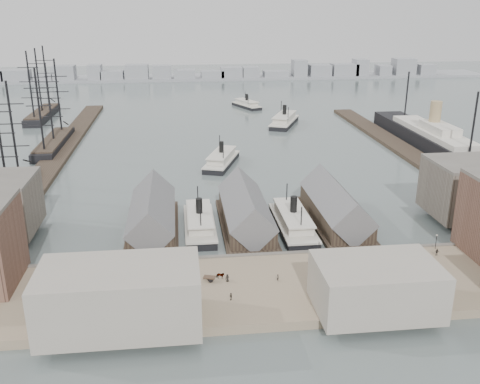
{
  "coord_description": "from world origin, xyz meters",
  "views": [
    {
      "loc": [
        -17.85,
        -122.06,
        60.02
      ],
      "look_at": [
        0.0,
        30.0,
        6.0
      ],
      "focal_mm": 40.0,
      "sensor_mm": 36.0,
      "label": 1
    }
  ],
  "objects": [
    {
      "name": "lamp_post_far_e",
      "position": [
        45.0,
        -7.0,
        4.71
      ],
      "size": [
        0.44,
        0.44,
        3.92
      ],
      "color": "black",
      "rests_on": "quay"
    },
    {
      "name": "far_shore",
      "position": [
        -2.07,
        334.14,
        3.91
      ],
      "size": [
        500.0,
        40.0,
        15.72
      ],
      "color": "gray",
      "rests_on": "ground"
    },
    {
      "name": "lamp_post_near_e",
      "position": [
        15.0,
        -7.0,
        4.71
      ],
      "size": [
        0.44,
        0.44,
        3.92
      ],
      "color": "black",
      "rests_on": "quay"
    },
    {
      "name": "pedestrian_4",
      "position": [
        -8.39,
        -17.63,
        2.89
      ],
      "size": [
        1.03,
        0.89,
        1.77
      ],
      "primitive_type": "imported",
      "rotation": [
        0.0,
        0.0,
        3.61
      ],
      "color": "black",
      "rests_on": "quay"
    },
    {
      "name": "horse_cart_center",
      "position": [
        -10.59,
        -16.49,
        2.83
      ],
      "size": [
        5.0,
        2.62,
        1.64
      ],
      "rotation": [
        0.0,
        0.0,
        1.26
      ],
      "color": "black",
      "rests_on": "quay"
    },
    {
      "name": "ferry_docked_east",
      "position": [
        13.0,
        13.37,
        2.47
      ],
      "size": [
        8.87,
        29.57,
        10.56
      ],
      "color": "black",
      "rests_on": "ground"
    },
    {
      "name": "pedestrian_5",
      "position": [
        2.75,
        -18.65,
        2.81
      ],
      "size": [
        0.48,
        0.62,
        1.62
      ],
      "primitive_type": "imported",
      "rotation": [
        0.0,
        0.0,
        1.65
      ],
      "color": "black",
      "rests_on": "quay"
    },
    {
      "name": "ferry_shed_east",
      "position": [
        26.0,
        16.88,
        4.64
      ],
      "size": [
        14.0,
        42.0,
        12.6
      ],
      "color": "#2D231C",
      "rests_on": "ground"
    },
    {
      "name": "sailing_ship_far",
      "position": [
        -92.48,
        182.27,
        2.73
      ],
      "size": [
        9.21,
        51.14,
        37.84
      ],
      "color": "black",
      "rests_on": "ground"
    },
    {
      "name": "pedestrian_8",
      "position": [
        43.59,
        -10.65,
        2.89
      ],
      "size": [
        1.12,
        0.68,
        1.79
      ],
      "primitive_type": "imported",
      "rotation": [
        0.0,
        0.0,
        2.9
      ],
      "color": "black",
      "rests_on": "quay"
    },
    {
      "name": "ferry_open_far",
      "position": [
        24.16,
        200.91,
        2.06
      ],
      "size": [
        16.58,
        25.46,
        8.77
      ],
      "rotation": [
        0.0,
        0.0,
        0.41
      ],
      "color": "black",
      "rests_on": "ground"
    },
    {
      "name": "quay",
      "position": [
        0.0,
        -20.0,
        1.0
      ],
      "size": [
        180.0,
        30.0,
        2.0
      ],
      "primitive_type": "cube",
      "color": "#826F57",
      "rests_on": "ground"
    },
    {
      "name": "ferry_open_mid",
      "position": [
        37.22,
        148.65,
        2.63
      ],
      "size": [
        21.2,
        32.63,
        11.24
      ],
      "rotation": [
        0.0,
        0.0,
        -0.41
      ],
      "color": "black",
      "rests_on": "ground"
    },
    {
      "name": "pedestrian_0",
      "position": [
        -48.59,
        -12.4,
        2.82
      ],
      "size": [
        0.59,
        0.7,
        1.64
      ],
      "primitive_type": "imported",
      "rotation": [
        0.0,
        0.0,
        4.43
      ],
      "color": "black",
      "rests_on": "quay"
    },
    {
      "name": "pedestrian_2",
      "position": [
        -16.76,
        -8.0,
        2.81
      ],
      "size": [
        1.1,
        0.71,
        1.61
      ],
      "primitive_type": "imported",
      "rotation": [
        0.0,
        0.0,
        0.11
      ],
      "color": "black",
      "rests_on": "quay"
    },
    {
      "name": "ferry_docked_west",
      "position": [
        -13.0,
        16.34,
        2.34
      ],
      "size": [
        8.39,
        27.95,
        9.98
      ],
      "color": "black",
      "rests_on": "ground"
    },
    {
      "name": "tram",
      "position": [
        33.86,
        -18.86,
        3.89
      ],
      "size": [
        4.25,
        10.65,
        3.69
      ],
      "rotation": [
        0.0,
        0.0,
        -0.15
      ],
      "color": "black",
      "rests_on": "quay"
    },
    {
      "name": "east_wharf",
      "position": [
        78.0,
        90.0,
        0.8
      ],
      "size": [
        10.0,
        180.0,
        1.6
      ],
      "primitive_type": "cube",
      "color": "#2D231C",
      "rests_on": "ground"
    },
    {
      "name": "pedestrian_6",
      "position": [
        18.62,
        -11.91,
        2.79
      ],
      "size": [
        0.74,
        0.87,
        1.58
      ],
      "primitive_type": "imported",
      "rotation": [
        0.0,
        0.0,
        1.37
      ],
      "color": "black",
      "rests_on": "quay"
    },
    {
      "name": "seawall",
      "position": [
        0.0,
        -5.2,
        1.15
      ],
      "size": [
        180.0,
        1.2,
        2.3
      ],
      "primitive_type": "cube",
      "color": "#59544C",
      "rests_on": "ground"
    },
    {
      "name": "horse_cart_right",
      "position": [
        17.67,
        -22.86,
        2.81
      ],
      "size": [
        4.75,
        3.61,
        1.61
      ],
      "rotation": [
        0.0,
        0.0,
        2.09
      ],
      "color": "black",
      "rests_on": "quay"
    },
    {
      "name": "street_bldg_center",
      "position": [
        20.0,
        -32.0,
        7.0
      ],
      "size": [
        24.0,
        16.0,
        10.0
      ],
      "primitive_type": "cube",
      "color": "gray",
      "rests_on": "quay"
    },
    {
      "name": "ferry_open_near",
      "position": [
        -1.49,
        79.57,
        2.36
      ],
      "size": [
        17.13,
        29.37,
        10.05
      ],
      "rotation": [
        0.0,
        0.0,
        -0.33
      ],
      "color": "black",
      "rests_on": "ground"
    },
    {
      "name": "west_wharf",
      "position": [
        -68.0,
        100.0,
        0.8
      ],
      "size": [
        10.0,
        220.0,
        1.6
      ],
      "primitive_type": "cube",
      "color": "#2D231C",
      "rests_on": "ground"
    },
    {
      "name": "ferry_shed_center",
      "position": [
        0.0,
        16.88,
        4.64
      ],
      "size": [
        14.0,
        42.0,
        12.6
      ],
      "color": "#2D231C",
      "rests_on": "ground"
    },
    {
      "name": "ferry_shed_west",
      "position": [
        -26.0,
        16.88,
        4.64
      ],
      "size": [
        14.0,
        42.0,
        12.6
      ],
      "color": "#2D231C",
      "rests_on": "ground"
    },
    {
      "name": "sailing_ship_near",
      "position": [
        -74.27,
        43.98,
        2.64
      ],
      "size": [
        8.75,
        60.29,
        35.98
      ],
      "color": "black",
      "rests_on": "ground"
    },
    {
      "name": "ocean_steamer",
      "position": [
        92.0,
        93.67,
        4.49
      ],
      "size": [
        14.28,
        104.36,
        20.87
      ],
      "color": "black",
      "rests_on": "ground"
    },
    {
      "name": "horse_cart_left",
      "position": [
        -47.76,
        -18.45,
        2.76
      ],
      "size": [
        4.64,
        1.71,
        1.43
      ],
      "rotation": [
        0.0,
        0.0,
        1.49
      ],
      "color": "black",
      "rests_on": "quay"
    },
    {
      "name": "street_bldg_west",
      "position": [
        -30.0,
        -32.0,
        8.0
      ],
      "size": [
        30.0,
        16.0,
        12.0
      ],
      "primitive_type": "cube",
      "color": "gray",
      "rests_on": "quay"
    },
    {
      "name": "sailing_ship_mid",
      "position": [
        -72.54,
        114.85,
        2.63
      ],
      "size": [
        8.95,
        51.69,
        36.78
      ],
      "color": "black",
      "rests_on": "ground"
    },
    {
      "name": "lamp_post_far_w",
      "position": [
        -45.0,
        -7.0,
        4.71
      ],
      "size": [
        0.44,
        0.44,
        3.92
      ],
      "color": "black",
      "rests_on": "quay"
    },
    {
      "name": "warehouse_east_back",
      "position": [
        68.0,
        15.0,
        9.5
      ],
      "size": [
        28.0,
        20.0,
        15.0
      ],
      "primitive_type": "cube",
      "color": "#60564C",
      "rests_on": "east_land"
    },
    {
      "name": "ground",
      "position": [
        0.0,
        0.0,
        0.0
      ],
      "size": [
        900.0,
        900.0,
        0.0
      ],
      "primitive_type": "plane",
      "color": "#4E5A59",
      "rests_on": "ground"
    },
    {
      "name": "lamp_post_near_w",
      "position": [
        -15.0,
        -7.0,
        4.71
      ],
      "size": [
        0.44,
        0.44,
        3.92
      ],
      "color": "black",
      "rests_on": "quay"
    },
    {
      "name": "pedestrian_3",
      "position": [
        -8.38,
        -25.43,
        2.82
      ],
      "size": [
        0.4,
        0.96,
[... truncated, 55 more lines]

